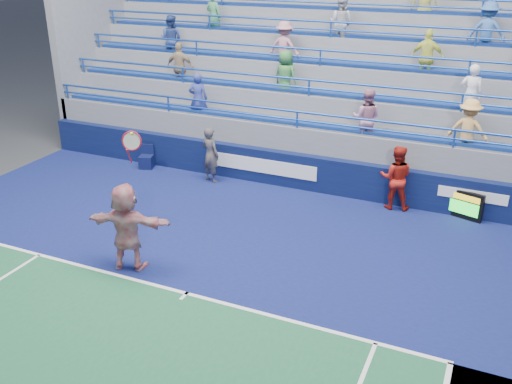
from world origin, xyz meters
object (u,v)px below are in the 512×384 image
at_px(judge_chair, 147,161).
at_px(ball_girl, 396,178).
at_px(line_judge, 210,155).
at_px(tennis_player, 127,227).
at_px(serve_speed_board, 462,204).

relative_size(judge_chair, ball_girl, 0.42).
relative_size(line_judge, ball_girl, 0.96).
distance_m(tennis_player, line_judge, 5.50).
xyz_separation_m(judge_chair, tennis_player, (3.31, -5.60, 0.80)).
relative_size(serve_speed_board, line_judge, 0.64).
bearing_deg(line_judge, tennis_player, 116.16).
distance_m(judge_chair, tennis_player, 6.55).
bearing_deg(line_judge, serve_speed_board, -158.69).
bearing_deg(line_judge, judge_chair, 14.34).
height_order(tennis_player, ball_girl, tennis_player).
distance_m(tennis_player, ball_girl, 7.58).
distance_m(line_judge, ball_girl, 5.71).
relative_size(judge_chair, tennis_player, 0.23).
relative_size(serve_speed_board, tennis_player, 0.34).
height_order(judge_chair, tennis_player, tennis_player).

